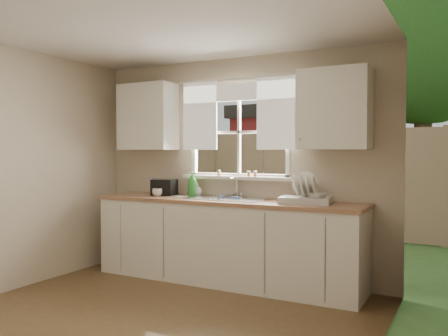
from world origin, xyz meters
The scene contains 21 objects.
ground centered at (0.00, 0.00, 0.00)m, with size 4.00×4.00×0.00m, color brown.
room_walls centered at (0.00, -0.07, 1.24)m, with size 3.62×4.02×2.50m.
ceiling centered at (0.00, 0.00, 2.50)m, with size 3.60×4.00×0.02m, color silver.
window centered at (0.00, 2.00, 1.49)m, with size 1.38×0.16×1.06m.
curtains centered at (0.00, 1.95, 1.93)m, with size 1.50×0.03×0.81m.
base_cabinets centered at (0.00, 1.68, 0.43)m, with size 3.00×0.62×0.87m, color white.
countertop centered at (0.00, 1.68, 0.89)m, with size 3.04×0.65×0.04m, color #A37151.
upper_cabinet_left centered at (-1.15, 1.82, 1.85)m, with size 0.70×0.33×0.80m, color white.
upper_cabinet_right centered at (1.15, 1.82, 1.85)m, with size 0.70×0.33×0.80m, color white.
wall_outlet centered at (0.88, 1.99, 1.08)m, with size 0.08×0.01×0.12m, color beige.
sill_jars centered at (0.06, 1.94, 1.18)m, with size 0.50×0.04×0.06m.
backyard centered at (0.58, 8.42, 3.46)m, with size 20.00×10.00×6.13m.
sink centered at (0.00, 1.71, 0.84)m, with size 0.88×0.52×0.40m.
dish_rack centered at (0.90, 1.71, 0.98)m, with size 0.55×0.44×0.31m.
bowl centered at (1.04, 1.65, 1.00)m, with size 0.19×0.19×0.05m, color silver.
soap_bottle_a centered at (-0.49, 1.79, 1.05)m, with size 0.11×0.11×0.28m, color #2B842E.
soap_bottle_b centered at (-1.09, 1.89, 1.00)m, with size 0.08×0.09×0.19m, color blue.
soap_bottle_c centered at (-0.46, 1.84, 0.99)m, with size 0.12×0.12×0.15m, color #BFB49D.
saucer centered at (-0.55, 1.63, 0.92)m, with size 0.16×0.16×0.01m, color white.
cup centered at (-0.84, 1.59, 0.96)m, with size 0.12×0.12×0.09m, color silver.
black_appliance centered at (-0.85, 1.74, 1.00)m, with size 0.26×0.22×0.19m, color black.
Camera 1 is at (2.40, -2.86, 1.43)m, focal length 38.00 mm.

